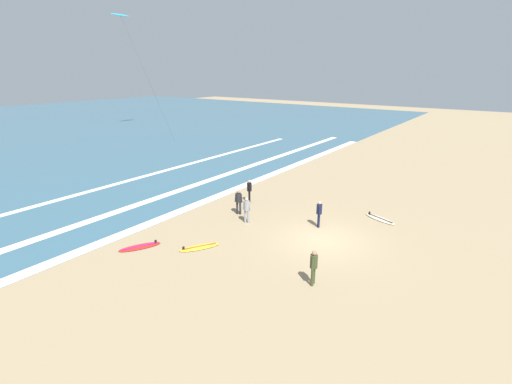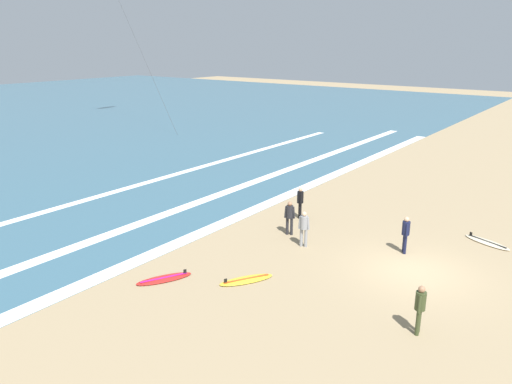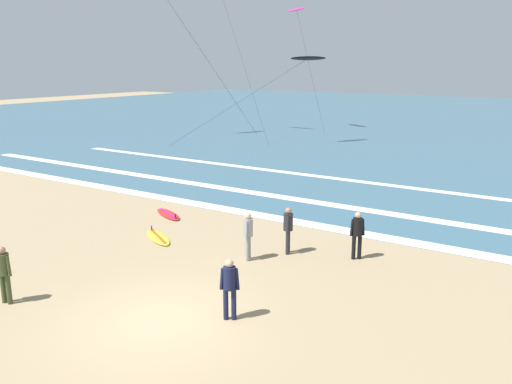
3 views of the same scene
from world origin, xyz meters
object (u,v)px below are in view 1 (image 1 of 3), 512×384
Objects in this scene: surfer_foreground_main at (314,265)px; surfboard_left_pile at (199,247)px; surfer_background_far at (247,208)px; kite_cyan_far_left at (121,16)px; surfer_left_near at (239,200)px; surfer_right_near at (249,189)px; surfboard_right_spare at (380,219)px; surfer_left_far at (319,212)px; surfboard_foreground_flat at (140,247)px.

surfer_foreground_main reaches higher than surfboard_left_pile.
surfer_background_far is 43.53m from kite_cyan_far_left.
surfer_left_near is 1.47m from surfer_background_far.
kite_cyan_far_left is at bearing 63.18° from surfer_left_near.
surfer_right_near is 8.66m from surfboard_right_spare.
surfer_right_near is at bearing 19.73° from surfer_left_near.
surfer_right_near is 1.00× the size of surfer_foreground_main.
surfer_left_far is at bearing -112.46° from kite_cyan_far_left.
surfer_background_far is at bearing 60.18° from surfer_foreground_main.
surfer_left_near reaches higher than surfboard_foreground_flat.
kite_cyan_far_left is (22.15, 42.66, 14.97)m from surfer_foreground_main.
surfboard_right_spare is 1.02× the size of surfboard_foreground_flat.
surfer_right_near is 8.78m from surfboard_foreground_flat.
surfboard_right_spare is (2.22, -8.32, -0.91)m from surfer_right_near.
surfer_left_near is 5.04m from surfboard_left_pile.
surfer_right_near reaches higher than surfboard_right_spare.
surfer_left_near is at bearing -116.82° from kite_cyan_far_left.
surfer_right_near and surfer_background_far have the same top height.
surfer_left_far is at bearing -62.16° from surfer_background_far.
surfer_left_far is 7.12m from surfboard_left_pile.
surfboard_left_pile is at bearing -163.96° from surfer_right_near.
surfer_foreground_main is at bearing -120.25° from surfer_left_near.
surfer_background_far is at bearing 129.28° from surfboard_right_spare.
surfer_foreground_main is at bearing -75.95° from surfboard_foreground_flat.
surfboard_left_pile is at bearing 93.90° from surfer_foreground_main.
surfboard_right_spare is at bearing -107.42° from kite_cyan_far_left.
surfer_foreground_main is (-4.37, -7.50, 0.00)m from surfer_left_near.
surfer_right_near is at bearing 104.95° from surfboard_right_spare.
surfer_left_near is 6.76m from surfboard_foreground_flat.
surfer_left_near is 0.75× the size of surfboard_foreground_flat.
surfer_background_far is (-2.94, -2.01, 0.00)m from surfer_right_near.
surfboard_left_pile is 45.68m from kite_cyan_far_left.
surfer_left_far is at bearing -32.07° from surfboard_left_pile.
surfer_right_near is 1.00× the size of surfer_left_near.
surfer_left_near and surfer_foreground_main have the same top height.
surfer_left_far is at bearing -76.60° from surfer_left_near.
surfboard_left_pile is at bearing -121.82° from kite_cyan_far_left.
surfer_left_far and surfer_background_far have the same top height.
surfboard_left_pile is (-5.99, 3.75, -0.91)m from surfer_left_far.
surfer_foreground_main is 0.73× the size of surfboard_right_spare.
surfer_foreground_main is at bearing -119.82° from surfer_background_far.
surfer_left_near reaches higher than surfboard_left_pile.
surfer_background_far and surfer_foreground_main have the same top height.
surfer_background_far is 8.20m from surfboard_right_spare.
surfer_left_far is 45.95m from kite_cyan_far_left.
surfer_right_near is 7.29m from surfboard_left_pile.
surfboard_right_spare is (5.16, -6.31, -0.91)m from surfer_background_far.
kite_cyan_far_left reaches higher than surfer_left_near.
kite_cyan_far_left reaches higher than surfboard_left_pile.
surfer_left_near is at bearing -160.27° from surfer_right_near.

